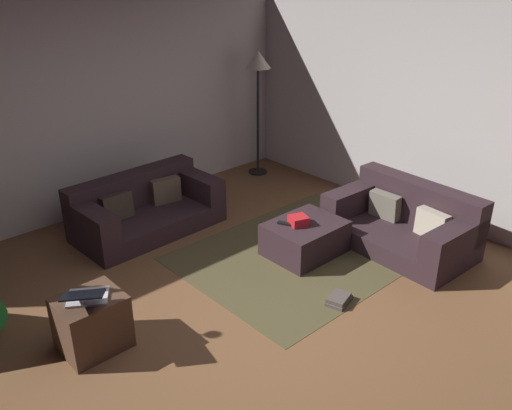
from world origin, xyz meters
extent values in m
plane|color=brown|center=(0.00, 0.00, 0.00)|extent=(6.40, 6.40, 0.00)
cube|color=#BCB7B2|center=(0.00, 3.14, 1.30)|extent=(6.40, 0.12, 2.60)
cube|color=#B5B0AB|center=(3.14, 0.00, 1.30)|extent=(0.12, 6.40, 2.60)
cube|color=#2D1E23|center=(0.32, 2.15, 0.12)|extent=(1.71, 0.91, 0.23)
cube|color=#2D1E23|center=(0.31, 2.46, 0.44)|extent=(1.69, 0.30, 0.42)
cube|color=#2D1E23|center=(1.04, 2.18, 0.38)|extent=(0.27, 0.86, 0.30)
cube|color=#2D1E23|center=(-0.40, 2.12, 0.38)|extent=(0.27, 0.86, 0.30)
cube|color=brown|center=(0.66, 2.27, 0.38)|extent=(0.37, 0.17, 0.30)
cube|color=#372D24|center=(-0.02, 2.24, 0.38)|extent=(0.36, 0.16, 0.31)
cube|color=#2D1E23|center=(2.15, -0.06, 0.11)|extent=(0.97, 1.59, 0.21)
cube|color=#2D1E23|center=(2.48, -0.08, 0.45)|extent=(0.31, 1.57, 0.48)
cube|color=#2D1E23|center=(2.12, -0.72, 0.36)|extent=(0.91, 0.28, 0.30)
cube|color=#2D1E23|center=(2.18, 0.60, 0.36)|extent=(0.91, 0.28, 0.30)
cube|color=#BCB299|center=(2.27, -0.38, 0.36)|extent=(0.17, 0.37, 0.30)
cube|color=#716B5B|center=(2.30, 0.24, 0.36)|extent=(0.14, 0.36, 0.31)
cube|color=#2D1E23|center=(1.29, 0.55, 0.18)|extent=(0.80, 0.63, 0.36)
cube|color=red|center=(1.21, 0.58, 0.41)|extent=(0.23, 0.22, 0.10)
cube|color=black|center=(1.11, 0.68, 0.37)|extent=(0.11, 0.17, 0.02)
cube|color=#4C3323|center=(-1.14, 0.66, 0.24)|extent=(0.52, 0.44, 0.48)
cube|color=silver|center=(-1.14, 0.66, 0.49)|extent=(0.40, 0.38, 0.02)
cube|color=black|center=(-1.23, 0.52, 0.62)|extent=(0.39, 0.37, 0.09)
cube|color=#4C423D|center=(0.84, -0.31, 0.02)|extent=(0.30, 0.24, 0.04)
cube|color=#4C423D|center=(0.84, -0.31, 0.06)|extent=(0.27, 0.23, 0.04)
cylinder|color=black|center=(2.55, 2.68, 0.01)|extent=(0.28, 0.28, 0.02)
cylinder|color=black|center=(2.55, 2.68, 0.78)|extent=(0.04, 0.04, 1.55)
cone|color=beige|center=(2.55, 2.68, 1.67)|extent=(0.36, 0.36, 0.24)
cube|color=#494127|center=(1.29, 0.55, 0.00)|extent=(2.60, 2.00, 0.01)
camera|label=1|loc=(-2.56, -2.88, 2.95)|focal=37.68mm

